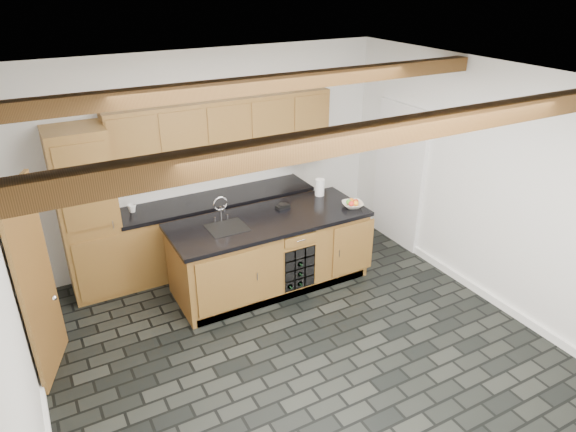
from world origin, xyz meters
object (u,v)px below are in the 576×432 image
(island, at_px, (271,252))
(kitchen_scale, at_px, (283,206))
(paper_towel, at_px, (320,187))
(fruit_bowl, at_px, (352,205))

(island, xyz_separation_m, kitchen_scale, (0.28, 0.20, 0.49))
(island, bearing_deg, paper_towel, 19.82)
(kitchen_scale, bearing_deg, island, -152.96)
(island, xyz_separation_m, fruit_bowl, (1.07, -0.20, 0.50))
(fruit_bowl, xyz_separation_m, paper_towel, (-0.17, 0.53, 0.08))
(kitchen_scale, xyz_separation_m, paper_towel, (0.63, 0.13, 0.09))
(island, height_order, paper_towel, paper_towel)
(kitchen_scale, distance_m, paper_towel, 0.64)
(island, relative_size, paper_towel, 10.85)
(kitchen_scale, height_order, paper_towel, paper_towel)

